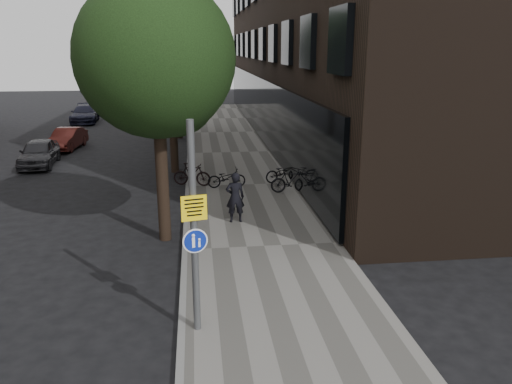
{
  "coord_description": "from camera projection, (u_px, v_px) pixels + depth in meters",
  "views": [
    {
      "loc": [
        -1.58,
        -9.8,
        5.59
      ],
      "look_at": [
        -0.09,
        2.42,
        2.0
      ],
      "focal_mm": 35.0,
      "sensor_mm": 36.0,
      "label": 1
    }
  ],
  "objects": [
    {
      "name": "sidewalk",
      "position": [
        242.0,
        186.0,
        20.62
      ],
      "size": [
        4.5,
        60.0,
        0.12
      ],
      "primitive_type": "cube",
      "color": "slate",
      "rests_on": "ground"
    },
    {
      "name": "parked_car_near",
      "position": [
        39.0,
        153.0,
        24.21
      ],
      "size": [
        1.8,
        3.89,
        1.29
      ],
      "primitive_type": "imported",
      "rotation": [
        0.0,
        0.0,
        0.07
      ],
      "color": "black",
      "rests_on": "ground"
    },
    {
      "name": "pedestrian",
      "position": [
        235.0,
        197.0,
        16.0
      ],
      "size": [
        0.61,
        0.41,
        1.65
      ],
      "primitive_type": "imported",
      "rotation": [
        0.0,
        0.0,
        3.17
      ],
      "color": "black",
      "rests_on": "sidewalk"
    },
    {
      "name": "parked_bike_curb_near",
      "position": [
        227.0,
        178.0,
        20.07
      ],
      "size": [
        1.57,
        0.65,
        0.8
      ],
      "primitive_type": "imported",
      "rotation": [
        0.0,
        0.0,
        1.65
      ],
      "color": "black",
      "rests_on": "sidewalk"
    },
    {
      "name": "curb_edge",
      "position": [
        187.0,
        188.0,
        20.36
      ],
      "size": [
        0.15,
        60.0,
        0.13
      ],
      "primitive_type": "cube",
      "color": "slate",
      "rests_on": "ground"
    },
    {
      "name": "parked_bike_facade_near",
      "position": [
        283.0,
        172.0,
        20.91
      ],
      "size": [
        1.69,
        0.99,
        0.84
      ],
      "primitive_type": "imported",
      "rotation": [
        0.0,
        0.0,
        1.86
      ],
      "color": "black",
      "rests_on": "sidewalk"
    },
    {
      "name": "street_tree_mid",
      "position": [
        172.0,
        58.0,
        21.88
      ],
      "size": [
        5.0,
        5.0,
        7.8
      ],
      "color": "black",
      "rests_on": "ground"
    },
    {
      "name": "parked_bike_facade_far",
      "position": [
        290.0,
        181.0,
        19.37
      ],
      "size": [
        1.53,
        0.47,
        0.92
      ],
      "primitive_type": "imported",
      "rotation": [
        0.0,
        0.0,
        1.55
      ],
      "color": "black",
      "rests_on": "sidewalk"
    },
    {
      "name": "parked_bike_curb_far",
      "position": [
        192.0,
        174.0,
        20.31
      ],
      "size": [
        1.63,
        0.88,
        0.94
      ],
      "primitive_type": "imported",
      "rotation": [
        0.0,
        0.0,
        1.27
      ],
      "color": "black",
      "rests_on": "sidewalk"
    },
    {
      "name": "parked_car_mid",
      "position": [
        67.0,
        139.0,
        28.25
      ],
      "size": [
        1.67,
        3.7,
        1.18
      ],
      "primitive_type": "imported",
      "rotation": [
        0.0,
        0.0,
        -0.12
      ],
      "color": "#5A1F19",
      "rests_on": "ground"
    },
    {
      "name": "street_tree_far",
      "position": [
        178.0,
        55.0,
        30.46
      ],
      "size": [
        5.0,
        5.0,
        7.8
      ],
      "color": "black",
      "rests_on": "ground"
    },
    {
      "name": "signpost",
      "position": [
        194.0,
        229.0,
        9.48
      ],
      "size": [
        0.48,
        0.14,
        4.23
      ],
      "rotation": [
        0.0,
        0.0,
        0.21
      ],
      "color": "#595B5E",
      "rests_on": "sidewalk"
    },
    {
      "name": "ground",
      "position": [
        273.0,
        308.0,
        11.08
      ],
      "size": [
        120.0,
        120.0,
        0.0
      ],
      "primitive_type": "plane",
      "color": "black",
      "rests_on": "ground"
    },
    {
      "name": "parked_car_far",
      "position": [
        85.0,
        114.0,
        38.18
      ],
      "size": [
        2.16,
        4.67,
        1.32
      ],
      "primitive_type": "imported",
      "rotation": [
        0.0,
        0.0,
        0.07
      ],
      "color": "black",
      "rests_on": "ground"
    },
    {
      "name": "street_tree_near",
      "position": [
        159.0,
        65.0,
        13.78
      ],
      "size": [
        4.4,
        4.4,
        7.5
      ],
      "color": "black",
      "rests_on": "ground"
    }
  ]
}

